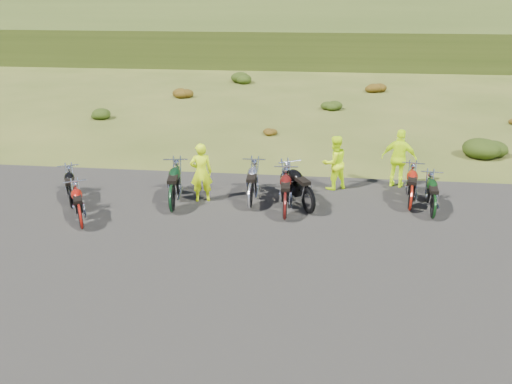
# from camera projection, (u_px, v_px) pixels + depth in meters

# --- Properties ---
(ground) EXTENTS (300.00, 300.00, 0.00)m
(ground) POSITION_uv_depth(u_px,v_px,m) (254.00, 226.00, 13.81)
(ground) COLOR #3C4B19
(ground) RESTS_ON ground
(gravel_pad) EXTENTS (20.00, 12.00, 0.04)m
(gravel_pad) POSITION_uv_depth(u_px,v_px,m) (244.00, 262.00, 11.97)
(gravel_pad) COLOR black
(gravel_pad) RESTS_ON ground
(hill_slope) EXTENTS (300.00, 45.97, 9.37)m
(hill_slope) POSITION_uv_depth(u_px,v_px,m) (301.00, 42.00, 59.78)
(hill_slope) COLOR #364316
(hill_slope) RESTS_ON ground
(hill_plateau) EXTENTS (300.00, 90.00, 9.17)m
(hill_plateau) POSITION_uv_depth(u_px,v_px,m) (308.00, 16.00, 114.94)
(hill_plateau) COLOR #364316
(hill_plateau) RESTS_ON ground
(shrub_1) EXTENTS (1.03, 1.03, 0.61)m
(shrub_1) POSITION_uv_depth(u_px,v_px,m) (99.00, 112.00, 25.01)
(shrub_1) COLOR black
(shrub_1) RESTS_ON ground
(shrub_2) EXTENTS (1.30, 1.30, 0.77)m
(shrub_2) POSITION_uv_depth(u_px,v_px,m) (182.00, 92.00, 29.55)
(shrub_2) COLOR #5A290B
(shrub_2) RESTS_ON ground
(shrub_3) EXTENTS (1.56, 1.56, 0.92)m
(shrub_3) POSITION_uv_depth(u_px,v_px,m) (242.00, 77.00, 34.10)
(shrub_3) COLOR black
(shrub_3) RESTS_ON ground
(shrub_4) EXTENTS (0.77, 0.77, 0.45)m
(shrub_4) POSITION_uv_depth(u_px,v_px,m) (268.00, 130.00, 22.22)
(shrub_4) COLOR #5A290B
(shrub_4) RESTS_ON ground
(shrub_5) EXTENTS (1.03, 1.03, 0.61)m
(shrub_5) POSITION_uv_depth(u_px,v_px,m) (331.00, 104.00, 26.77)
(shrub_5) COLOR black
(shrub_5) RESTS_ON ground
(shrub_6) EXTENTS (1.30, 1.30, 0.77)m
(shrub_6) POSITION_uv_depth(u_px,v_px,m) (375.00, 86.00, 31.32)
(shrub_6) COLOR #5A290B
(shrub_6) RESTS_ON ground
(shrub_7) EXTENTS (1.56, 1.56, 0.92)m
(shrub_7) POSITION_uv_depth(u_px,v_px,m) (487.00, 145.00, 19.32)
(shrub_7) COLOR black
(shrub_7) RESTS_ON ground
(motorcycle_0) EXTENTS (1.42, 2.04, 1.02)m
(motorcycle_0) POSITION_uv_depth(u_px,v_px,m) (73.00, 209.00, 14.84)
(motorcycle_0) COLOR black
(motorcycle_0) RESTS_ON ground
(motorcycle_1) EXTENTS (1.50, 2.02, 1.02)m
(motorcycle_1) POSITION_uv_depth(u_px,v_px,m) (82.00, 229.00, 13.60)
(motorcycle_1) COLOR maroon
(motorcycle_1) RESTS_ON ground
(motorcycle_2) EXTENTS (1.10, 2.41, 1.22)m
(motorcycle_2) POSITION_uv_depth(u_px,v_px,m) (173.00, 212.00, 14.61)
(motorcycle_2) COLOR black
(motorcycle_2) RESTS_ON ground
(motorcycle_3) EXTENTS (0.78, 2.24, 1.16)m
(motorcycle_3) POSITION_uv_depth(u_px,v_px,m) (250.00, 209.00, 14.82)
(motorcycle_3) COLOR silver
(motorcycle_3) RESTS_ON ground
(motorcycle_4) EXTENTS (0.84, 2.27, 1.17)m
(motorcycle_4) POSITION_uv_depth(u_px,v_px,m) (285.00, 220.00, 14.15)
(motorcycle_4) COLOR #4A0E0C
(motorcycle_4) RESTS_ON ground
(motorcycle_5) EXTENTS (1.76, 2.41, 1.21)m
(motorcycle_5) POSITION_uv_depth(u_px,v_px,m) (308.00, 214.00, 14.53)
(motorcycle_5) COLOR black
(motorcycle_5) RESTS_ON ground
(motorcycle_6) EXTENTS (1.05, 2.21, 1.11)m
(motorcycle_6) POSITION_uv_depth(u_px,v_px,m) (409.00, 211.00, 14.72)
(motorcycle_6) COLOR #9B190B
(motorcycle_6) RESTS_ON ground
(motorcycle_7) EXTENTS (0.85, 2.04, 1.04)m
(motorcycle_7) POSITION_uv_depth(u_px,v_px,m) (432.00, 219.00, 14.20)
(motorcycle_7) COLOR black
(motorcycle_7) RESTS_ON ground
(person_middle) EXTENTS (0.76, 0.60, 1.83)m
(person_middle) POSITION_uv_depth(u_px,v_px,m) (201.00, 173.00, 15.03)
(person_middle) COLOR #D6FD0D
(person_middle) RESTS_ON ground
(person_right_a) EXTENTS (1.08, 1.02, 1.77)m
(person_right_a) POSITION_uv_depth(u_px,v_px,m) (334.00, 164.00, 15.97)
(person_right_a) COLOR #D6FD0D
(person_right_a) RESTS_ON ground
(person_right_b) EXTENTS (1.22, 0.79, 1.92)m
(person_right_b) POSITION_uv_depth(u_px,v_px,m) (399.00, 159.00, 16.11)
(person_right_b) COLOR #D6FD0D
(person_right_b) RESTS_ON ground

